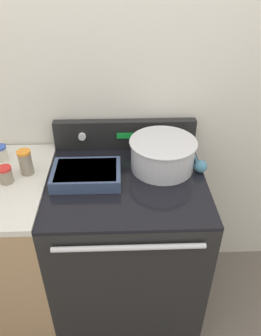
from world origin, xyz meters
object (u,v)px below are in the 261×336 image
Objects in this scene: mixing_bowl at (163,153)px; spice_jar_orange_cap at (26,162)px; ladle at (200,165)px; spice_jar_red_cap at (6,175)px; casserole_dish at (86,174)px; spice_jar_blue_cap at (1,153)px.

spice_jar_orange_cap is at bearing -176.30° from mixing_bowl.
mixing_bowl is 1.24× the size of ladle.
spice_jar_red_cap is (-0.94, -0.09, 0.03)m from ladle.
casserole_dish is at bearing -173.34° from ladle.
ladle is at bearing 1.04° from spice_jar_orange_cap.
ladle is at bearing 6.66° from casserole_dish.
ladle is 0.94m from spice_jar_red_cap.
spice_jar_blue_cap is at bearing 174.01° from ladle.
spice_jar_red_cap is (-0.37, -0.02, 0.02)m from casserole_dish.
casserole_dish is at bearing -166.03° from mixing_bowl.
spice_jar_blue_cap is at bearing 142.27° from spice_jar_orange_cap.
casserole_dish is at bearing 3.03° from spice_jar_red_cap.
spice_jar_blue_cap is (-0.45, 0.17, 0.02)m from casserole_dish.
casserole_dish is 3.99× the size of spice_jar_red_cap.
casserole_dish is 2.61× the size of spice_jar_orange_cap.
ladle is at bearing 5.22° from spice_jar_red_cap.
casserole_dish is 0.48m from spice_jar_blue_cap.
casserole_dish is (-0.38, -0.09, -0.05)m from mixing_bowl.
mixing_bowl is 0.20m from ladle.
casserole_dish is at bearing -9.71° from spice_jar_orange_cap.
spice_jar_red_cap is 0.21m from spice_jar_blue_cap.
spice_jar_red_cap is at bearing -174.78° from ladle.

